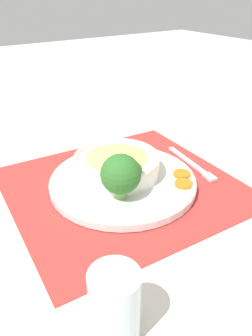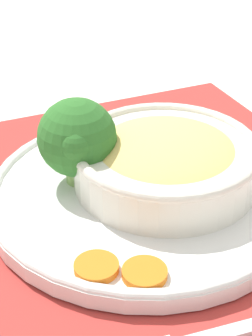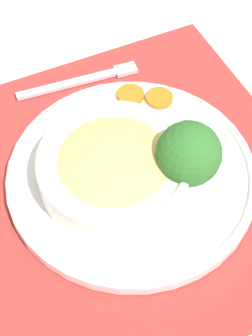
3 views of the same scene
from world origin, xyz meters
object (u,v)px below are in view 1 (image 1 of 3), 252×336
Objects in this scene: bowl at (118,163)px; broccoli_floret at (121,174)px; fork at (195,166)px; water_glass at (115,308)px.

bowl is 0.09m from broccoli_floret.
bowl reaches higher than fork.
water_glass is at bearing 55.16° from broccoli_floret.
water_glass is 0.56× the size of fork.
water_glass reaches higher than fork.
broccoli_floret is at bearing 60.52° from bowl.
fork is (-0.23, -0.02, -0.06)m from broccoli_floret.
bowl is 0.37m from water_glass.
fork is at bearing 162.78° from bowl.
broccoli_floret is 0.24m from fork.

